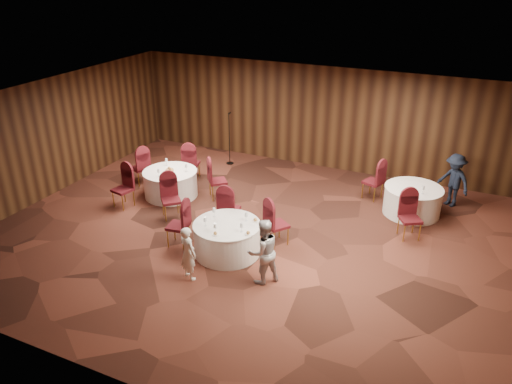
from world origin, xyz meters
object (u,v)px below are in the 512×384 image
at_px(table_main, 227,238).
at_px(woman_a, 188,253).
at_px(man_c, 454,180).
at_px(mic_stand, 230,149).
at_px(table_left, 171,183).
at_px(table_right, 412,200).
at_px(woman_b, 263,252).

relative_size(table_main, woman_a, 1.26).
distance_m(woman_a, man_c, 7.49).
bearing_deg(table_main, mic_stand, 116.87).
bearing_deg(table_left, table_main, -35.39).
bearing_deg(table_right, woman_b, -117.61).
relative_size(mic_stand, woman_a, 1.42).
height_order(table_main, table_right, same).
relative_size(mic_stand, woman_b, 1.20).
bearing_deg(table_right, man_c, 46.90).
relative_size(table_main, man_c, 1.03).
height_order(table_left, woman_b, woman_b).
xyz_separation_m(table_right, woman_a, (-3.75, -4.94, 0.23)).
bearing_deg(woman_b, man_c, -171.40).
bearing_deg(table_right, woman_a, -127.19).
bearing_deg(mic_stand, woman_b, -56.62).
height_order(table_main, table_left, same).
distance_m(table_right, woman_a, 6.21).
distance_m(mic_stand, woman_b, 6.63).
bearing_deg(man_c, woman_a, -94.15).
xyz_separation_m(table_right, woman_b, (-2.30, -4.40, 0.34)).
bearing_deg(table_right, table_left, -164.91).
height_order(table_left, man_c, man_c).
height_order(mic_stand, woman_b, mic_stand).
bearing_deg(table_left, woman_a, -51.35).
xyz_separation_m(table_main, table_right, (3.48, 3.74, 0.00)).
height_order(table_left, woman_a, woman_a).
xyz_separation_m(table_left, man_c, (7.22, 2.65, 0.36)).
relative_size(woman_a, woman_b, 0.85).
distance_m(table_right, mic_stand, 6.06).
bearing_deg(woman_b, woman_a, -30.12).
bearing_deg(woman_a, mic_stand, -47.16).
bearing_deg(table_left, man_c, 20.16).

